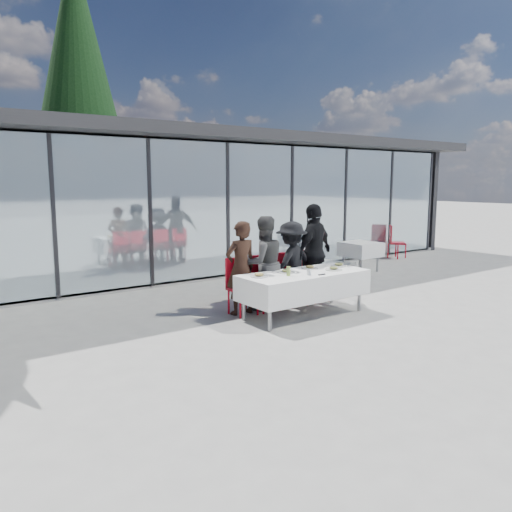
{
  "coord_description": "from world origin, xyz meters",
  "views": [
    {
      "loc": [
        -5.29,
        -5.79,
        2.29
      ],
      "look_at": [
        -0.2,
        1.2,
        0.98
      ],
      "focal_mm": 35.0,
      "sensor_mm": 36.0,
      "label": 1
    }
  ],
  "objects_px": {
    "plate_extra": "(334,269)",
    "spare_table_right": "(361,250)",
    "diner_a": "(241,268)",
    "diner_b": "(263,263)",
    "lounger": "(322,259)",
    "diner_chair_a": "(240,283)",
    "diner_c": "(291,263)",
    "plate_a": "(259,275)",
    "plate_b": "(286,271)",
    "diner_chair_b": "(263,280)",
    "spare_chair_b": "(362,240)",
    "spare_chair_a": "(394,240)",
    "diner_d": "(314,253)",
    "diner_chair_d": "(313,273)",
    "juice_bottle": "(288,271)",
    "diner_chair_c": "(290,276)",
    "plate_c": "(310,268)",
    "folded_eyeglasses": "(322,275)",
    "dining_table": "(304,285)",
    "plate_d": "(339,265)",
    "conifer_tree": "(78,76)"
  },
  "relations": [
    {
      "from": "diner_a",
      "to": "diner_d",
      "type": "bearing_deg",
      "value": -178.98
    },
    {
      "from": "plate_b",
      "to": "plate_extra",
      "type": "bearing_deg",
      "value": -18.89
    },
    {
      "from": "plate_a",
      "to": "plate_extra",
      "type": "height_order",
      "value": "same"
    },
    {
      "from": "diner_chair_b",
      "to": "diner_chair_d",
      "type": "relative_size",
      "value": 1.0
    },
    {
      "from": "spare_chair_b",
      "to": "diner_chair_a",
      "type": "bearing_deg",
      "value": -154.54
    },
    {
      "from": "spare_table_right",
      "to": "diner_a",
      "type": "bearing_deg",
      "value": -161.32
    },
    {
      "from": "plate_b",
      "to": "spare_chair_a",
      "type": "xyz_separation_m",
      "value": [
        6.72,
        3.11,
        -0.24
      ]
    },
    {
      "from": "diner_b",
      "to": "lounger",
      "type": "bearing_deg",
      "value": -136.94
    },
    {
      "from": "folded_eyeglasses",
      "to": "lounger",
      "type": "xyz_separation_m",
      "value": [
        3.31,
        3.46,
        -0.5
      ]
    },
    {
      "from": "plate_b",
      "to": "conifer_tree",
      "type": "height_order",
      "value": "conifer_tree"
    },
    {
      "from": "diner_chair_a",
      "to": "plate_a",
      "type": "xyz_separation_m",
      "value": [
        -0.05,
        -0.61,
        0.24
      ]
    },
    {
      "from": "diner_d",
      "to": "diner_chair_d",
      "type": "bearing_deg",
      "value": -107.24
    },
    {
      "from": "diner_a",
      "to": "plate_extra",
      "type": "bearing_deg",
      "value": 148.69
    },
    {
      "from": "plate_b",
      "to": "diner_b",
      "type": "bearing_deg",
      "value": 95.02
    },
    {
      "from": "diner_chair_c",
      "to": "plate_c",
      "type": "distance_m",
      "value": 0.6
    },
    {
      "from": "diner_b",
      "to": "plate_b",
      "type": "bearing_deg",
      "value": 105.33
    },
    {
      "from": "diner_a",
      "to": "plate_c",
      "type": "height_order",
      "value": "diner_a"
    },
    {
      "from": "diner_chair_b",
      "to": "plate_extra",
      "type": "bearing_deg",
      "value": -45.29
    },
    {
      "from": "plate_b",
      "to": "juice_bottle",
      "type": "distance_m",
      "value": 0.26
    },
    {
      "from": "plate_d",
      "to": "spare_table_right",
      "type": "distance_m",
      "value": 3.82
    },
    {
      "from": "plate_b",
      "to": "lounger",
      "type": "distance_m",
      "value": 4.75
    },
    {
      "from": "plate_c",
      "to": "juice_bottle",
      "type": "relative_size",
      "value": 1.87
    },
    {
      "from": "spare_chair_a",
      "to": "lounger",
      "type": "relative_size",
      "value": 0.67
    },
    {
      "from": "plate_b",
      "to": "spare_chair_b",
      "type": "height_order",
      "value": "spare_chair_b"
    },
    {
      "from": "diner_a",
      "to": "plate_extra",
      "type": "height_order",
      "value": "diner_a"
    },
    {
      "from": "lounger",
      "to": "juice_bottle",
      "type": "bearing_deg",
      "value": -140.05
    },
    {
      "from": "diner_d",
      "to": "spare_chair_b",
      "type": "distance_m",
      "value": 5.79
    },
    {
      "from": "diner_a",
      "to": "diner_chair_d",
      "type": "distance_m",
      "value": 1.71
    },
    {
      "from": "plate_b",
      "to": "plate_c",
      "type": "height_order",
      "value": "same"
    },
    {
      "from": "spare_chair_b",
      "to": "lounger",
      "type": "xyz_separation_m",
      "value": [
        -2.34,
        -0.75,
        -0.28
      ]
    },
    {
      "from": "plate_c",
      "to": "plate_a",
      "type": "bearing_deg",
      "value": -176.98
    },
    {
      "from": "diner_a",
      "to": "spare_chair_b",
      "type": "height_order",
      "value": "diner_a"
    },
    {
      "from": "diner_chair_b",
      "to": "diner_d",
      "type": "bearing_deg",
      "value": -1.19
    },
    {
      "from": "plate_b",
      "to": "plate_extra",
      "type": "xyz_separation_m",
      "value": [
        0.83,
        -0.28,
        0.0
      ]
    },
    {
      "from": "diner_a",
      "to": "plate_b",
      "type": "xyz_separation_m",
      "value": [
        0.53,
        -0.58,
        -0.03
      ]
    },
    {
      "from": "plate_d",
      "to": "folded_eyeglasses",
      "type": "bearing_deg",
      "value": -152.41
    },
    {
      "from": "diner_chair_d",
      "to": "plate_d",
      "type": "relative_size",
      "value": 3.39
    },
    {
      "from": "diner_chair_b",
      "to": "plate_a",
      "type": "bearing_deg",
      "value": -130.89
    },
    {
      "from": "folded_eyeglasses",
      "to": "spare_chair_a",
      "type": "bearing_deg",
      "value": 29.48
    },
    {
      "from": "diner_chair_a",
      "to": "diner_c",
      "type": "xyz_separation_m",
      "value": [
        1.13,
        -0.03,
        0.24
      ]
    },
    {
      "from": "diner_chair_d",
      "to": "juice_bottle",
      "type": "bearing_deg",
      "value": -147.65
    },
    {
      "from": "diner_chair_b",
      "to": "plate_b",
      "type": "bearing_deg",
      "value": -85.19
    },
    {
      "from": "diner_chair_b",
      "to": "diner_d",
      "type": "distance_m",
      "value": 1.27
    },
    {
      "from": "diner_chair_b",
      "to": "plate_extra",
      "type": "relative_size",
      "value": 3.39
    },
    {
      "from": "spare_chair_a",
      "to": "spare_chair_b",
      "type": "height_order",
      "value": "same"
    },
    {
      "from": "folded_eyeglasses",
      "to": "diner_b",
      "type": "bearing_deg",
      "value": 110.73
    },
    {
      "from": "plate_extra",
      "to": "spare_table_right",
      "type": "height_order",
      "value": "plate_extra"
    },
    {
      "from": "dining_table",
      "to": "plate_b",
      "type": "relative_size",
      "value": 7.85
    },
    {
      "from": "juice_bottle",
      "to": "plate_a",
      "type": "bearing_deg",
      "value": 154.87
    },
    {
      "from": "diner_chair_c",
      "to": "plate_d",
      "type": "bearing_deg",
      "value": -47.99
    }
  ]
}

